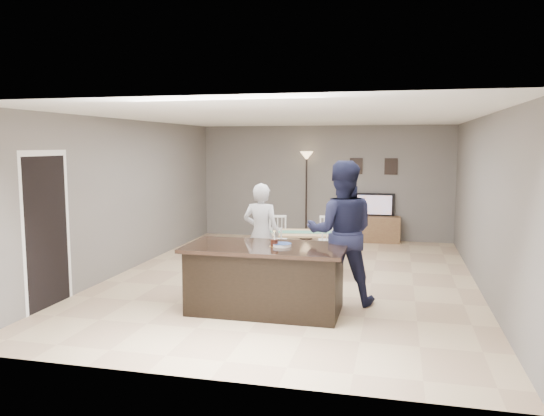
% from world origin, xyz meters
% --- Properties ---
extents(floor, '(8.00, 8.00, 0.00)m').
position_xyz_m(floor, '(0.00, 0.00, 0.00)').
color(floor, '#D3B287').
rests_on(floor, ground).
extents(room_shell, '(8.00, 8.00, 8.00)m').
position_xyz_m(room_shell, '(0.00, 0.00, 1.68)').
color(room_shell, slate).
rests_on(room_shell, floor).
extents(kitchen_island, '(2.15, 1.10, 0.90)m').
position_xyz_m(kitchen_island, '(0.00, -1.80, 0.45)').
color(kitchen_island, black).
rests_on(kitchen_island, floor).
extents(tv_console, '(1.20, 0.40, 0.60)m').
position_xyz_m(tv_console, '(1.20, 3.77, 0.30)').
color(tv_console, brown).
rests_on(tv_console, floor).
extents(television, '(0.91, 0.12, 0.53)m').
position_xyz_m(television, '(1.20, 3.84, 0.86)').
color(television, black).
rests_on(television, tv_console).
extents(tv_screen_glow, '(0.78, 0.00, 0.78)m').
position_xyz_m(tv_screen_glow, '(1.20, 3.76, 0.87)').
color(tv_screen_glow, orange).
rests_on(tv_screen_glow, tv_console).
extents(picture_frames, '(1.10, 0.02, 0.38)m').
position_xyz_m(picture_frames, '(1.15, 3.98, 1.75)').
color(picture_frames, black).
rests_on(picture_frames, room_shell).
extents(doorway, '(0.00, 2.10, 2.65)m').
position_xyz_m(doorway, '(-2.99, -2.30, 1.26)').
color(doorway, black).
rests_on(doorway, floor).
extents(woman, '(0.62, 0.43, 1.64)m').
position_xyz_m(woman, '(-0.41, -0.45, 0.82)').
color(woman, '#B1B0B5').
rests_on(woman, floor).
extents(man, '(1.07, 0.88, 2.03)m').
position_xyz_m(man, '(0.95, -1.18, 1.02)').
color(man, '#181A35').
rests_on(man, floor).
extents(birthday_cake, '(0.14, 0.14, 0.21)m').
position_xyz_m(birthday_cake, '(0.13, -1.82, 0.95)').
color(birthday_cake, gold).
rests_on(birthday_cake, kitchen_island).
extents(plate_stack, '(0.26, 0.26, 0.04)m').
position_xyz_m(plate_stack, '(0.22, -1.79, 0.92)').
color(plate_stack, white).
rests_on(plate_stack, kitchen_island).
extents(dining_table, '(1.61, 1.82, 0.88)m').
position_xyz_m(dining_table, '(0.05, 0.74, 0.56)').
color(dining_table, '#A18557').
rests_on(dining_table, floor).
extents(floor_lamp, '(0.31, 0.31, 2.09)m').
position_xyz_m(floor_lamp, '(-0.40, 3.79, 1.62)').
color(floor_lamp, black).
rests_on(floor_lamp, floor).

